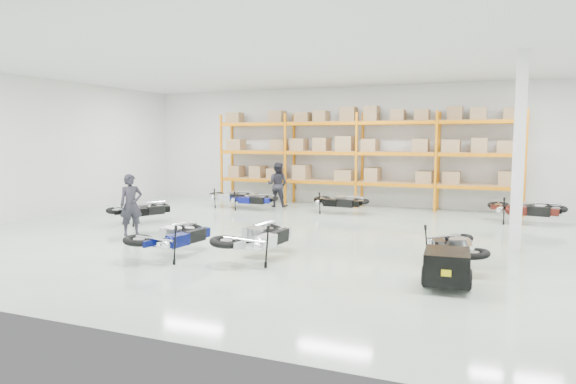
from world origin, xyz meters
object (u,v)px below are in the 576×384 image
at_px(moto_back_b, 232,193).
at_px(moto_touring_right, 455,241).
at_px(moto_silver_left, 258,231).
at_px(person_left, 131,205).
at_px(moto_blue_centre, 173,231).
at_px(trailer, 447,267).
at_px(moto_black_far_left, 141,206).
at_px(moto_back_c, 339,198).
at_px(moto_back_a, 252,196).
at_px(moto_back_d, 526,205).
at_px(person_back, 277,185).

bearing_deg(moto_back_b, moto_touring_right, -132.13).
height_order(moto_silver_left, person_left, person_left).
distance_m(moto_blue_centre, person_left, 3.02).
bearing_deg(trailer, moto_black_far_left, 154.82).
relative_size(moto_black_far_left, trailer, 1.09).
relative_size(moto_touring_right, trailer, 1.12).
xyz_separation_m(moto_blue_centre, person_left, (-2.49, 1.69, 0.24)).
bearing_deg(moto_back_c, moto_back_a, 101.83).
distance_m(moto_silver_left, moto_touring_right, 3.99).
xyz_separation_m(moto_back_a, moto_back_c, (3.16, 0.25, 0.04)).
relative_size(moto_blue_centre, person_left, 1.15).
relative_size(trailer, moto_back_a, 0.98).
distance_m(moto_back_a, moto_back_c, 3.17).
xyz_separation_m(moto_silver_left, trailer, (3.89, -0.72, -0.22)).
height_order(moto_silver_left, moto_touring_right, moto_silver_left).
bearing_deg(person_left, moto_back_a, 30.59).
xyz_separation_m(moto_black_far_left, moto_back_b, (0.78, 4.23, -0.00)).
xyz_separation_m(moto_blue_centre, moto_black_far_left, (-3.46, 3.33, -0.05)).
bearing_deg(moto_back_c, moto_back_b, 96.64).
bearing_deg(person_left, trailer, -64.61).
bearing_deg(trailer, moto_back_a, 130.72).
distance_m(moto_back_c, moto_back_d, 5.79).
height_order(trailer, person_back, person_back).
distance_m(moto_back_b, person_back, 1.73).
distance_m(trailer, moto_back_b, 11.43).
height_order(moto_touring_right, person_back, person_back).
relative_size(trailer, moto_back_c, 0.90).
relative_size(moto_blue_centre, moto_black_far_left, 1.10).
height_order(trailer, moto_back_b, moto_back_b).
height_order(moto_silver_left, person_back, person_back).
relative_size(trailer, moto_back_d, 0.82).
bearing_deg(moto_black_far_left, moto_silver_left, 178.15).
distance_m(trailer, moto_back_a, 10.52).
height_order(moto_touring_right, moto_back_c, moto_touring_right).
relative_size(moto_back_a, person_back, 0.96).
bearing_deg(moto_back_c, person_left, 153.20).
bearing_deg(moto_touring_right, moto_back_b, 129.45).
distance_m(moto_blue_centre, moto_silver_left, 1.85).
bearing_deg(moto_touring_right, person_back, 120.51).
bearing_deg(moto_back_a, moto_back_c, -87.12).
relative_size(moto_back_d, person_back, 1.14).
distance_m(moto_silver_left, person_back, 8.37).
bearing_deg(moto_black_far_left, moto_back_c, -112.97).
bearing_deg(moto_blue_centre, moto_black_far_left, -35.87).
distance_m(moto_back_b, moto_back_c, 4.14).
height_order(trailer, moto_back_c, moto_back_c).
bearing_deg(moto_back_b, moto_silver_left, -153.33).
distance_m(moto_silver_left, trailer, 3.96).
xyz_separation_m(moto_back_b, moto_back_d, (9.92, 0.05, 0.06)).
relative_size(moto_touring_right, person_back, 1.05).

